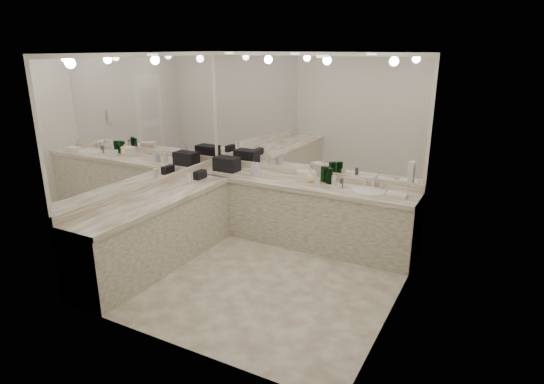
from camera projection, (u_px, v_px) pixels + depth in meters
The scene contains 36 objects.
floor at pixel (258, 277), 5.50m from camera, with size 3.20×3.20×0.00m, color beige.
ceiling at pixel (256, 53), 4.71m from camera, with size 3.20×3.20×0.00m, color white.
wall_back at pixel (310, 149), 6.36m from camera, with size 3.20×0.02×2.60m, color silver.
wall_left at pixel (149, 158), 5.82m from camera, with size 0.02×3.00×2.60m, color silver.
wall_right at pixel (400, 195), 4.39m from camera, with size 0.02×3.00×2.60m, color silver.
vanity_back_base at pixel (300, 214), 6.38m from camera, with size 3.20×0.60×0.84m, color beige.
vanity_back_top at pixel (300, 184), 6.23m from camera, with size 3.20×0.64×0.06m, color silver.
vanity_left_base at pixel (156, 234), 5.70m from camera, with size 0.60×2.40×0.84m, color beige.
vanity_left_top at pixel (154, 200), 5.56m from camera, with size 0.64×2.42×0.06m, color silver.
backsplash_back at pixel (309, 173), 6.45m from camera, with size 3.20×0.04×0.10m, color silver.
backsplash_left at pixel (152, 185), 5.92m from camera, with size 0.04×3.00×0.10m, color silver.
mirror_back at pixel (311, 115), 6.21m from camera, with size 3.12×0.01×1.55m, color white.
mirror_left at pixel (146, 121), 5.67m from camera, with size 0.01×2.92×1.55m, color white.
sink at pixel (368, 192), 5.81m from camera, with size 0.44×0.44×0.03m, color white.
faucet at pixel (373, 182), 5.96m from camera, with size 0.24×0.16×0.14m, color silver.
wall_phone at pixel (411, 172), 4.98m from camera, with size 0.06×0.10×0.24m, color white.
door at pixel (384, 236), 4.05m from camera, with size 0.02×0.82×2.10m, color white.
black_toiletry_bag at pixel (227, 164), 6.75m from camera, with size 0.36×0.23×0.21m, color black.
black_bag_spill at pixel (200, 175), 6.35m from camera, with size 0.09×0.20×0.11m, color black.
cream_cosmetic_case at pixel (306, 176), 6.22m from camera, with size 0.25×0.15×0.14m, color beige.
hand_towel at pixel (397, 195), 5.59m from camera, with size 0.24×0.16×0.04m, color white.
lotion_left at pixel (188, 179), 6.12m from camera, with size 0.06×0.06×0.13m, color white.
soap_bottle_a at pixel (253, 168), 6.57m from camera, with size 0.07×0.07×0.18m, color beige.
soap_bottle_b at pixel (257, 170), 6.45m from camera, with size 0.09×0.09×0.20m, color silver.
soap_bottle_c at pixel (310, 175), 6.18m from camera, with size 0.15×0.15×0.19m, color #FFE19A.
green_bottle_0 at pixel (329, 176), 6.11m from camera, with size 0.07×0.07×0.21m, color #0C4517.
green_bottle_1 at pixel (326, 174), 6.20m from camera, with size 0.06×0.06×0.21m, color #0C4517.
green_bottle_2 at pixel (323, 174), 6.20m from camera, with size 0.07×0.07×0.21m, color #0C4517.
green_bottle_3 at pixel (330, 176), 6.10m from camera, with size 0.07×0.07×0.22m, color #0C4517.
green_bottle_4 at pixel (327, 175), 6.16m from camera, with size 0.07×0.07×0.22m, color #0C4517.
amenity_bottle_0 at pixel (300, 176), 6.30m from camera, with size 0.06×0.06×0.10m, color #E0B28C.
amenity_bottle_1 at pixel (318, 181), 6.07m from camera, with size 0.07×0.07×0.09m, color silver.
amenity_bottle_2 at pixel (340, 186), 5.90m from camera, with size 0.05×0.05×0.06m, color silver.
amenity_bottle_3 at pixel (334, 180), 6.10m from camera, with size 0.06×0.06×0.12m, color white.
amenity_bottle_4 at pixel (342, 183), 5.93m from camera, with size 0.05×0.05×0.13m, color #3F3F4C.
amenity_bottle_5 at pixel (315, 178), 6.16m from camera, with size 0.05×0.05×0.13m, color white.
Camera 1 is at (2.46, -4.26, 2.66)m, focal length 30.00 mm.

